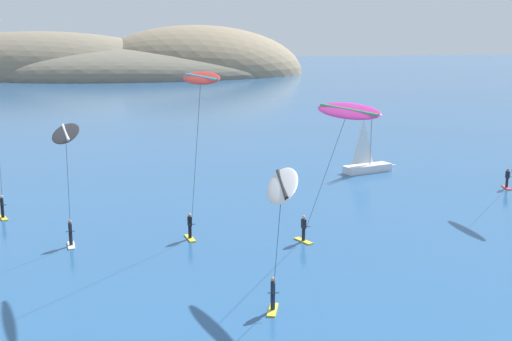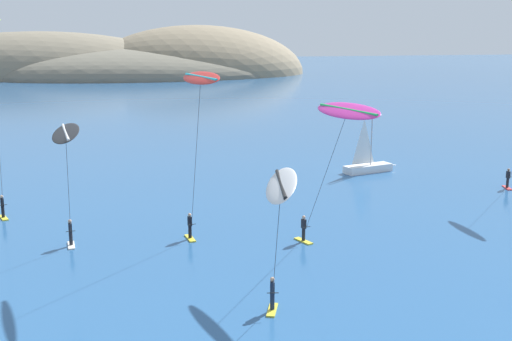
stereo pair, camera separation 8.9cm
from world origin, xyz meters
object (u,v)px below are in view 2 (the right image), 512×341
at_px(kitesurfer_magenta, 344,120).
at_px(kitesurfer_red, 200,92).
at_px(sailboat_near, 370,165).
at_px(kitesurfer_white, 280,197).
at_px(kitesurfer_black, 66,140).

height_order(kitesurfer_magenta, kitesurfer_red, kitesurfer_red).
relative_size(sailboat_near, kitesurfer_white, 0.75).
xyz_separation_m(sailboat_near, kitesurfer_white, (-17.47, -31.99, 6.15)).
bearing_deg(kitesurfer_black, kitesurfer_white, -58.56).
bearing_deg(kitesurfer_white, sailboat_near, 61.36).
bearing_deg(sailboat_near, kitesurfer_red, -135.55).
bearing_deg(sailboat_near, kitesurfer_magenta, -116.83).
height_order(kitesurfer_white, kitesurfer_black, kitesurfer_white).
relative_size(sailboat_near, kitesurfer_magenta, 0.64).
bearing_deg(kitesurfer_red, sailboat_near, 44.45).
distance_m(sailboat_near, kitesurfer_red, 27.59).
height_order(sailboat_near, kitesurfer_black, kitesurfer_black).
xyz_separation_m(kitesurfer_white, kitesurfer_red, (-1.16, 13.72, 2.81)).
distance_m(kitesurfer_magenta, kitesurfer_white, 11.80).
xyz_separation_m(sailboat_near, kitesurfer_black, (-26.27, -17.60, 6.36)).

